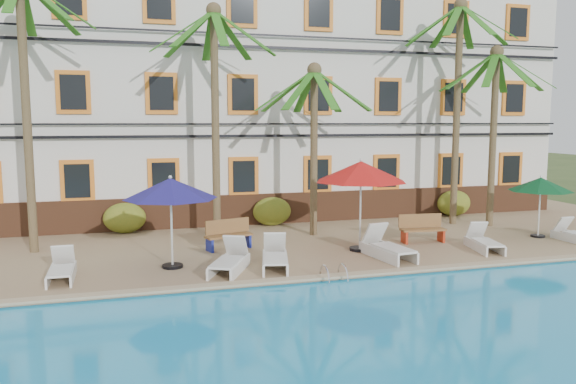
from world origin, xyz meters
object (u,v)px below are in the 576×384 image
object	(u,v)px
umbrella_green	(541,185)
pool_ladder	(334,278)
lounger_b	(230,261)
lounger_f	(575,234)
palm_b	(215,90)
umbrella_blue	(171,189)
lounger_c	(275,257)
umbrella_red	(361,172)
palm_a	(24,75)
palm_d	(458,83)
palm_e	(494,110)
palm_c	(314,123)
lounger_d	(387,247)
bench_right	(422,228)
lounger_a	(62,269)
bench_left	(228,234)
lounger_e	(484,242)

from	to	relation	value
umbrella_green	pool_ladder	size ratio (longest dim) A/B	2.89
lounger_b	lounger_f	xyz separation A→B (m)	(11.77, 0.55, -0.04)
palm_b	umbrella_blue	distance (m)	4.82
lounger_c	pool_ladder	bearing A→B (deg)	-50.93
umbrella_red	palm_a	bearing A→B (deg)	165.13
palm_d	palm_e	world-z (taller)	palm_d
lounger_b	pool_ladder	world-z (taller)	lounger_b
palm_e	palm_d	bearing A→B (deg)	144.89
palm_a	palm_c	world-z (taller)	palm_a
palm_a	lounger_b	xyz separation A→B (m)	(5.40, -3.93, -5.07)
lounger_d	pool_ladder	bearing A→B (deg)	-144.24
palm_a	umbrella_red	world-z (taller)	palm_a
palm_d	palm_e	xyz separation A→B (m)	(1.11, -0.78, -1.04)
lounger_f	palm_a	bearing A→B (deg)	168.85
palm_a	umbrella_blue	size ratio (longest dim) A/B	3.30
umbrella_blue	palm_e	bearing A→B (deg)	13.78
lounger_c	bench_right	distance (m)	5.85
lounger_f	lounger_b	bearing A→B (deg)	-177.35
lounger_a	pool_ladder	size ratio (longest dim) A/B	2.29
palm_c	lounger_f	distance (m)	9.52
palm_a	palm_c	xyz separation A→B (m)	(9.12, 0.12, -1.43)
lounger_f	bench_left	size ratio (longest dim) A/B	1.07
lounger_d	lounger_e	distance (m)	3.35
umbrella_blue	lounger_d	world-z (taller)	umbrella_blue
lounger_b	palm_b	bearing A→B (deg)	85.64
palm_b	bench_left	bearing A→B (deg)	-86.93
palm_a	palm_c	bearing A→B (deg)	0.77
palm_e	lounger_d	distance (m)	8.17
lounger_c	pool_ladder	size ratio (longest dim) A/B	2.71
lounger_d	bench_right	bearing A→B (deg)	38.60
lounger_f	umbrella_green	bearing A→B (deg)	123.62
palm_d	palm_e	bearing A→B (deg)	-35.11
palm_d	umbrella_red	size ratio (longest dim) A/B	2.99
umbrella_blue	bench_left	size ratio (longest dim) A/B	1.62
lounger_c	palm_e	bearing A→B (deg)	21.70
lounger_e	palm_a	bearing A→B (deg)	164.98
umbrella_green	lounger_b	size ratio (longest dim) A/B	1.07
lounger_e	bench_right	distance (m)	2.04
palm_b	lounger_f	xyz separation A→B (m)	(11.44, -3.76, -4.78)
palm_d	lounger_f	distance (m)	6.93
palm_e	bench_right	size ratio (longest dim) A/B	4.42
lounger_b	bench_right	distance (m)	7.08
palm_e	bench_left	bearing A→B (deg)	-173.72
palm_a	palm_b	xyz separation A→B (m)	(5.73, 0.37, -0.33)
palm_a	bench_left	world-z (taller)	palm_a
palm_d	bench_right	distance (m)	6.37
palm_b	palm_d	bearing A→B (deg)	1.98
lounger_a	lounger_b	xyz separation A→B (m)	(4.24, -0.43, 0.03)
lounger_c	lounger_a	bearing A→B (deg)	176.08
palm_c	umbrella_green	size ratio (longest dim) A/B	2.79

